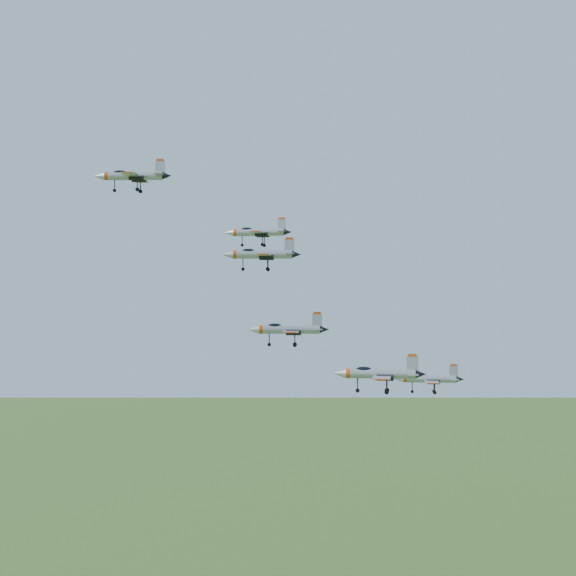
# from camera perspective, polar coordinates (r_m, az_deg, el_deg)

# --- Properties ---
(jet_lead) EXTENTS (13.81, 11.49, 3.69)m
(jet_lead) POSITION_cam_1_polar(r_m,az_deg,el_deg) (143.68, -11.07, 7.84)
(jet_lead) COLOR #989CA4
(jet_left_high) EXTENTS (10.90, 8.96, 2.92)m
(jet_left_high) POSITION_cam_1_polar(r_m,az_deg,el_deg) (126.96, -2.23, 3.99)
(jet_left_high) COLOR #989CA4
(jet_right_high) EXTENTS (10.84, 9.05, 2.90)m
(jet_right_high) POSITION_cam_1_polar(r_m,az_deg,el_deg) (108.26, -1.99, 2.41)
(jet_right_high) COLOR #989CA4
(jet_left_low) EXTENTS (13.80, 11.52, 3.69)m
(jet_left_low) POSITION_cam_1_polar(r_m,az_deg,el_deg) (133.74, -0.07, -2.95)
(jet_left_low) COLOR #989CA4
(jet_right_low) EXTENTS (13.22, 10.85, 3.55)m
(jet_right_low) POSITION_cam_1_polar(r_m,az_deg,el_deg) (114.40, 6.41, -6.06)
(jet_right_low) COLOR #989CA4
(jet_trail) EXTENTS (10.75, 8.85, 2.88)m
(jet_trail) POSITION_cam_1_polar(r_m,az_deg,el_deg) (124.93, 9.90, -6.37)
(jet_trail) COLOR #989CA4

